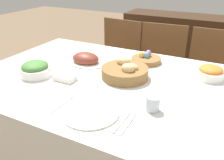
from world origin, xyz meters
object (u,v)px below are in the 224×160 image
(chair_far_center, at_px, (158,71))
(fork, at_px, (62,104))
(spoon, at_px, (128,124))
(chair_far_right, at_px, (209,80))
(chair_far_left, at_px, (115,63))
(drinking_cup, at_px, (153,103))
(dinner_plate, at_px, (90,112))
(carrot_bowl, at_px, (210,73))
(egg_basket, at_px, (146,59))
(butter_dish, at_px, (65,78))
(knife, at_px, (122,122))
(bread_basket, at_px, (125,71))
(ham_platter, at_px, (86,59))
(sideboard, at_px, (172,48))
(green_salad_bowl, at_px, (35,69))

(chair_far_center, relative_size, fork, 5.26)
(spoon, bearing_deg, chair_far_right, 78.79)
(chair_far_left, bearing_deg, chair_far_right, 5.53)
(drinking_cup, bearing_deg, fork, -159.17)
(dinner_plate, height_order, spoon, dinner_plate)
(carrot_bowl, bearing_deg, egg_basket, 169.29)
(chair_far_right, distance_m, chair_far_center, 0.45)
(chair_far_right, distance_m, butter_dish, 1.29)
(knife, distance_m, spoon, 0.03)
(bread_basket, bearing_deg, ham_platter, 165.40)
(butter_dish, bearing_deg, chair_far_right, 54.26)
(carrot_bowl, xyz_separation_m, knife, (-0.28, -0.64, -0.04))
(chair_far_center, height_order, spoon, chair_far_center)
(egg_basket, xyz_separation_m, carrot_bowl, (0.43, -0.08, 0.02))
(sideboard, bearing_deg, egg_basket, -84.35)
(chair_far_left, bearing_deg, spoon, -56.10)
(ham_platter, relative_size, drinking_cup, 4.09)
(chair_far_center, relative_size, carrot_bowl, 5.66)
(green_salad_bowl, xyz_separation_m, butter_dish, (0.20, 0.03, -0.03))
(bread_basket, height_order, knife, bread_basket)
(fork, bearing_deg, sideboard, 90.37)
(ham_platter, distance_m, drinking_cup, 0.70)
(sideboard, xyz_separation_m, egg_basket, (0.15, -1.47, 0.37))
(chair_far_center, distance_m, ham_platter, 0.85)
(carrot_bowl, bearing_deg, spoon, -111.43)
(fork, bearing_deg, green_salad_bowl, 151.47)
(egg_basket, xyz_separation_m, spoon, (0.18, -0.72, -0.02))
(chair_far_center, xyz_separation_m, ham_platter, (-0.32, -0.73, 0.31))
(sideboard, bearing_deg, knife, -82.34)
(knife, relative_size, drinking_cup, 2.40)
(chair_far_left, height_order, egg_basket, chair_far_left)
(ham_platter, distance_m, carrot_bowl, 0.81)
(carrot_bowl, relative_size, dinner_plate, 0.59)
(knife, bearing_deg, butter_dish, 155.42)
(chair_far_right, height_order, butter_dish, chair_far_right)
(chair_far_left, height_order, drinking_cup, chair_far_left)
(chair_far_left, xyz_separation_m, carrot_bowl, (0.93, -0.60, 0.32))
(bread_basket, bearing_deg, green_salad_bowl, -155.67)
(sideboard, xyz_separation_m, carrot_bowl, (0.58, -1.55, 0.39))
(bread_basket, distance_m, egg_basket, 0.30)
(carrot_bowl, bearing_deg, chair_far_left, 146.93)
(chair_far_left, distance_m, egg_basket, 0.78)
(chair_far_right, distance_m, fork, 1.40)
(sideboard, bearing_deg, chair_far_right, -59.96)
(carrot_bowl, xyz_separation_m, spoon, (-0.25, -0.64, -0.04))
(chair_far_center, relative_size, knife, 5.26)
(egg_basket, height_order, dinner_plate, egg_basket)
(green_salad_bowl, distance_m, knife, 0.71)
(chair_far_right, height_order, knife, chair_far_right)
(green_salad_bowl, xyz_separation_m, fork, (0.36, -0.20, -0.04))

